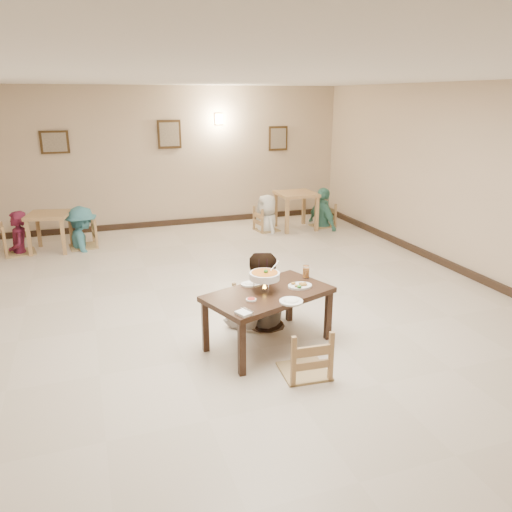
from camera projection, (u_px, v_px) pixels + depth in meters
name	position (u px, v px, depth m)	size (l,w,h in m)	color
floor	(233.00, 311.00, 6.75)	(10.00, 10.00, 0.00)	beige
ceiling	(229.00, 76.00, 5.84)	(10.00, 10.00, 0.00)	silver
wall_back	(166.00, 158.00, 10.79)	(10.00, 10.00, 0.00)	#C4AB8F
wall_right	(484.00, 185.00, 7.55)	(10.00, 10.00, 0.00)	#C4AB8F
baseboard_back	(169.00, 223.00, 11.20)	(8.00, 0.06, 0.12)	black
baseboard_right	(470.00, 274.00, 7.98)	(0.06, 10.00, 0.12)	black
picture_a	(55.00, 142.00, 9.94)	(0.55, 0.04, 0.45)	#332110
picture_b	(169.00, 134.00, 10.63)	(0.50, 0.04, 0.60)	#332110
picture_c	(278.00, 138.00, 11.46)	(0.45, 0.04, 0.55)	#332110
wall_sconce	(219.00, 119.00, 10.89)	(0.16, 0.05, 0.22)	#FFD88C
main_table	(268.00, 298.00, 5.67)	(1.60, 1.23, 0.66)	#331F15
chair_far	(255.00, 286.00, 6.36)	(0.43, 0.43, 0.92)	tan
chair_near	(306.00, 328.00, 5.10)	(0.48, 0.48, 1.03)	tan
main_diner	(259.00, 252.00, 6.11)	(0.92, 0.72, 1.90)	gray
curry_warmer	(265.00, 276.00, 5.62)	(0.38, 0.34, 0.31)	silver
rice_plate_far	(252.00, 284.00, 5.86)	(0.26, 0.26, 0.06)	white
rice_plate_near	(291.00, 301.00, 5.36)	(0.26, 0.26, 0.06)	white
fried_plate	(300.00, 285.00, 5.78)	(0.29, 0.29, 0.06)	white
chili_dish	(251.00, 300.00, 5.40)	(0.11, 0.11, 0.02)	white
napkin_cutlery	(243.00, 313.00, 5.06)	(0.19, 0.25, 0.03)	white
drink_glass	(306.00, 272.00, 6.07)	(0.08, 0.08, 0.16)	white
bg_table_left	(49.00, 220.00, 9.22)	(0.85, 0.85, 0.72)	#A47D51
bg_table_right	(296.00, 199.00, 10.76)	(0.81, 0.81, 0.80)	#A47D51
bg_chair_ll	(16.00, 225.00, 9.07)	(0.51, 0.51, 1.10)	tan
bg_chair_lr	(81.00, 221.00, 9.45)	(0.49, 0.49, 1.05)	tan
bg_chair_rl	(267.00, 208.00, 10.66)	(0.46, 0.46, 0.98)	tan
bg_chair_rr	(323.00, 205.00, 11.01)	(0.45, 0.45, 0.97)	tan
bg_diner_a	(14.00, 211.00, 8.99)	(0.58, 0.38, 1.59)	#56152C
bg_diner_b	(79.00, 207.00, 9.37)	(1.03, 0.59, 1.59)	teal
bg_diner_c	(267.00, 195.00, 10.57)	(0.76, 0.50, 1.56)	silver
bg_diner_d	(324.00, 188.00, 10.89)	(1.02, 0.42, 1.74)	teal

